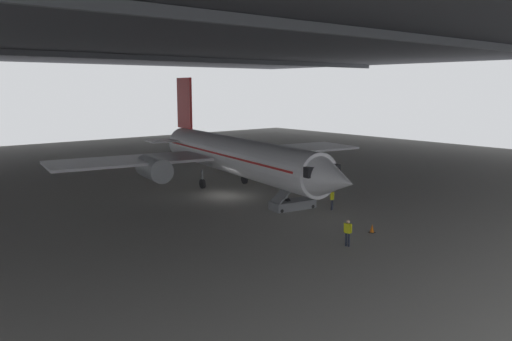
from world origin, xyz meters
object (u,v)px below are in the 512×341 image
Objects in this scene: crew_worker_by_stairs at (332,198)px; baggage_tug at (245,163)px; crew_worker_near_nose at (348,231)px; traffic_cone_orange at (372,228)px; boarding_stairs at (293,200)px; airplane_main at (233,155)px.

crew_worker_by_stairs is 22.77m from baggage_tug.
crew_worker_near_nose is at bearing -132.22° from crew_worker_by_stairs.
crew_worker_near_nose is 31.70m from baggage_tug.
crew_worker_near_nose is at bearing -166.09° from traffic_cone_orange.
baggage_tug is at bearing 63.05° from crew_worker_near_nose.
traffic_cone_orange is at bearing -111.53° from baggage_tug.
airplane_main is at bearing 83.95° from boarding_stairs.
airplane_main is 19.44m from crew_worker_near_nose.
airplane_main is 7.51× the size of boarding_stairs.
airplane_main is 20.23× the size of crew_worker_near_nose.
baggage_tug is (9.18, 9.67, -2.78)m from airplane_main.
boarding_stairs reaches higher than traffic_cone_orange.
airplane_main is at bearing -133.52° from baggage_tug.
crew_worker_by_stairs is 6.70m from traffic_cone_orange.
crew_worker_near_nose reaches higher than baggage_tug.
traffic_cone_orange is (-0.62, -8.33, -0.43)m from boarding_stairs.
baggage_tug is (8.05, 21.30, -0.42)m from crew_worker_by_stairs.
crew_worker_by_stairs is (1.13, -11.63, -2.36)m from airplane_main.
boarding_stairs is at bearing -96.05° from airplane_main.
boarding_stairs is 10.12m from crew_worker_near_nose.
baggage_tug is at bearing 46.48° from airplane_main.
airplane_main is 9.78m from boarding_stairs.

